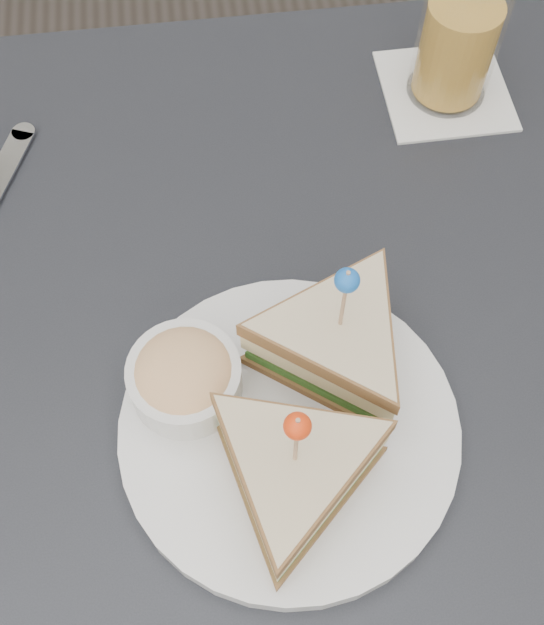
{
  "coord_description": "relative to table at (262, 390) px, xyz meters",
  "views": [
    {
      "loc": [
        -0.03,
        -0.28,
        1.33
      ],
      "look_at": [
        0.01,
        0.01,
        0.8
      ],
      "focal_mm": 45.0,
      "sensor_mm": 36.0,
      "label": 1
    }
  ],
  "objects": [
    {
      "name": "plate_meal",
      "position": [
        0.02,
        -0.07,
        0.12
      ],
      "size": [
        0.31,
        0.31,
        0.15
      ],
      "rotation": [
        0.0,
        0.0,
        0.24
      ],
      "color": "silver",
      "rests_on": "table"
    },
    {
      "name": "table",
      "position": [
        0.0,
        0.0,
        0.0
      ],
      "size": [
        0.8,
        0.8,
        0.75
      ],
      "color": "black",
      "rests_on": "ground"
    },
    {
      "name": "drink_set",
      "position": [
        0.22,
        0.27,
        0.15
      ],
      "size": [
        0.12,
        0.12,
        0.16
      ],
      "rotation": [
        0.0,
        0.0,
        0.01
      ],
      "color": "white",
      "rests_on": "table"
    },
    {
      "name": "ground_plane",
      "position": [
        0.0,
        0.0,
        -0.67
      ],
      "size": [
        3.5,
        3.5,
        0.0
      ],
      "primitive_type": "plane",
      "color": "#3F3833"
    }
  ]
}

